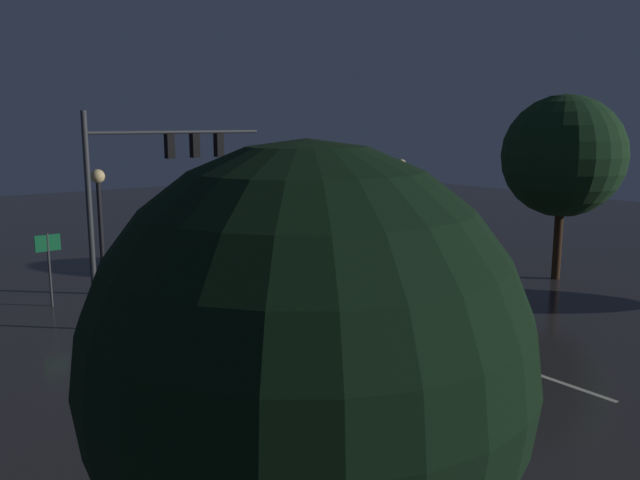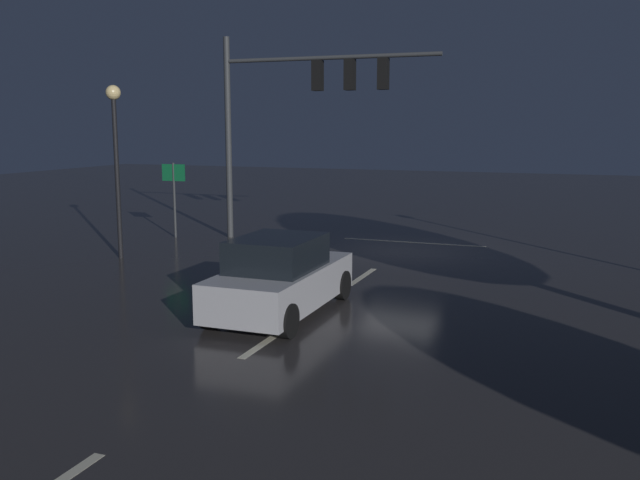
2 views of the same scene
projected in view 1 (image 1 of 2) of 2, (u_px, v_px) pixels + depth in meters
name	position (u px, v px, depth m)	size (l,w,h in m)	color
ground_plane	(246.00, 274.00, 29.16)	(80.00, 80.00, 0.00)	#2D2B2B
traffic_signal_assembly	(154.00, 164.00, 26.56)	(7.69, 0.47, 7.07)	#383A3D
lane_dash_far	(299.00, 292.00, 26.04)	(2.20, 0.16, 0.01)	beige
lane_dash_mid	(407.00, 329.00, 21.37)	(2.20, 0.16, 0.01)	beige
lane_dash_near	(576.00, 388.00, 16.69)	(2.20, 0.16, 0.01)	beige
stop_bar	(225.00, 266.00, 30.64)	(5.00, 0.16, 0.01)	beige
car_approaching	(357.00, 297.00, 22.33)	(1.90, 4.37, 1.70)	#B7B7BC
street_lamp_left_kerb	(401.00, 188.00, 32.35)	(0.44, 0.44, 4.85)	black
street_lamp_right_kerb	(100.00, 219.00, 20.69)	(0.44, 0.44, 5.20)	black
route_sign	(48.00, 254.00, 23.75)	(0.90, 0.10, 2.70)	#383A3D
tree_left_near	(563.00, 156.00, 27.36)	(5.08, 5.08, 7.79)	#382314
tree_right_near	(308.00, 366.00, 6.82)	(4.66, 4.66, 6.50)	#382314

